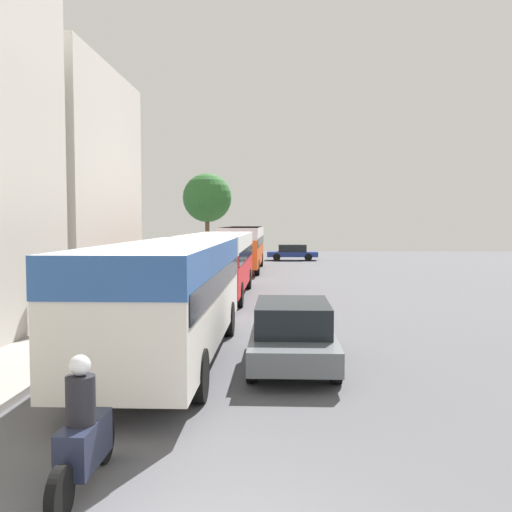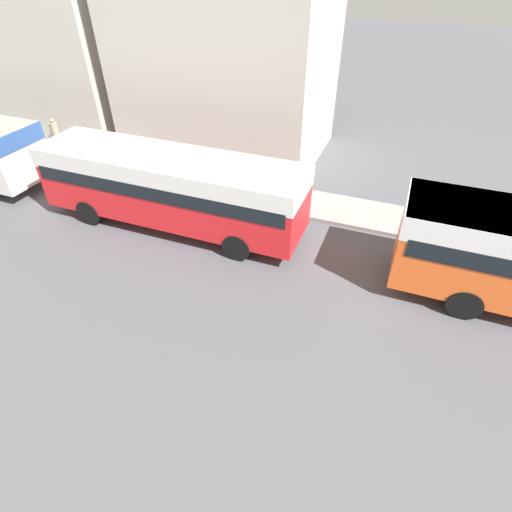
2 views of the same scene
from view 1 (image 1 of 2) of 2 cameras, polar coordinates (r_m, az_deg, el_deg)
The scene contains 9 objects.
building_far_terrace at distance 26.34m, azimuth -20.97°, elevation 6.63°, with size 6.66×9.38×9.83m.
bus_lead at distance 13.77m, azimuth -8.54°, elevation -2.80°, with size 2.51×10.03×2.84m.
bus_following at distance 25.38m, azimuth -3.69°, elevation 0.04°, with size 2.52×10.01×2.82m.
bus_third_in_line at distance 39.05m, azimuth -1.31°, elevation 1.39°, with size 2.52×11.41×2.99m.
motorcycle_behind_lead at distance 7.70m, azimuth -16.91°, elevation -16.92°, with size 0.38×2.24×1.73m.
car_crossing at distance 13.35m, azimuth 3.67°, elevation -7.65°, with size 1.97×4.59×1.49m.
car_far_curb at distance 49.57m, azimuth 3.66°, elevation 0.40°, with size 4.36×1.82×1.37m.
pedestrian_near_curb at distance 17.45m, azimuth -20.16°, elevation -4.69°, with size 0.41×0.41×1.57m.
street_tree at distance 47.69m, azimuth -4.91°, elevation 5.80°, with size 4.04×4.04×7.21m.
Camera 1 is at (0.88, -5.25, 3.35)m, focal length 40.00 mm.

